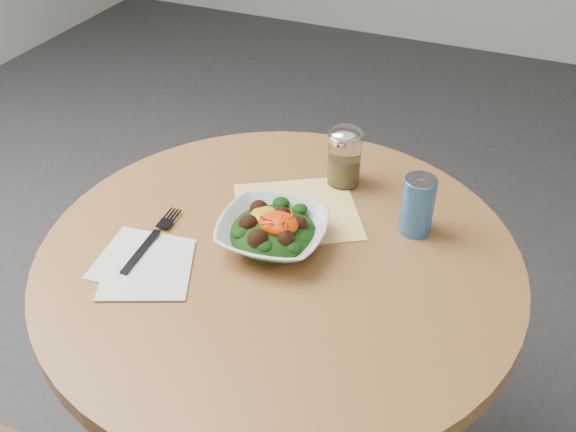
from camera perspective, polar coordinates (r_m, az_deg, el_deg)
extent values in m
cylinder|color=black|center=(1.48, -0.70, -14.92)|extent=(0.10, 0.10, 0.71)
cylinder|color=#A7743C|center=(1.21, -0.83, -3.89)|extent=(0.90, 0.90, 0.04)
cube|color=#FFAD0D|center=(1.29, 0.80, 0.43)|extent=(0.32, 0.31, 0.00)
cube|color=silver|center=(1.21, -12.89, -3.74)|extent=(0.17, 0.17, 0.00)
cube|color=silver|center=(1.18, -12.41, -4.74)|extent=(0.20, 0.20, 0.00)
imported|color=silver|center=(1.20, -1.35, -1.45)|extent=(0.22, 0.22, 0.05)
ellipsoid|color=black|center=(1.20, -1.35, -1.50)|extent=(0.16, 0.16, 0.06)
ellipsoid|color=gold|center=(1.20, -2.11, 0.13)|extent=(0.05, 0.05, 0.02)
ellipsoid|color=#F94A05|center=(1.17, -0.84, -0.66)|extent=(0.07, 0.06, 0.03)
cube|color=black|center=(1.22, -12.94, -3.10)|extent=(0.02, 0.13, 0.00)
cube|color=black|center=(1.28, -10.57, -0.30)|extent=(0.03, 0.07, 0.00)
cylinder|color=silver|center=(1.35, 5.03, 4.93)|extent=(0.07, 0.07, 0.10)
cylinder|color=olive|center=(1.36, 4.98, 4.11)|extent=(0.06, 0.06, 0.06)
cylinder|color=silver|center=(1.32, 5.17, 7.04)|extent=(0.07, 0.07, 0.01)
ellipsoid|color=silver|center=(1.32, 5.18, 7.28)|extent=(0.07, 0.07, 0.03)
cylinder|color=navy|center=(1.23, 11.43, 0.91)|extent=(0.06, 0.06, 0.12)
cylinder|color=silver|center=(1.20, 11.77, 3.21)|extent=(0.06, 0.06, 0.00)
cube|color=silver|center=(1.21, 11.80, 3.50)|extent=(0.01, 0.02, 0.00)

